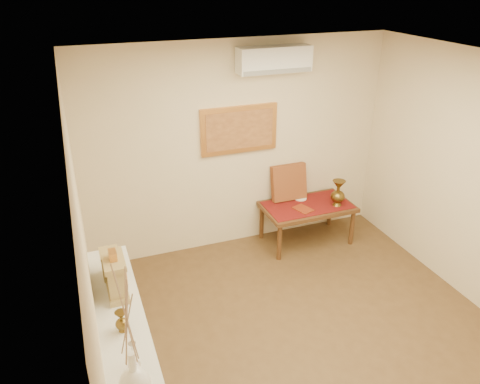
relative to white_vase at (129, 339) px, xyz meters
name	(u,v)px	position (x,y,z in m)	size (l,w,h in m)	color
floor	(317,349)	(1.83, 0.87, -1.50)	(4.50, 4.50, 0.00)	brown
ceiling	(344,75)	(1.83, 0.87, 1.20)	(4.50, 4.50, 0.00)	silver
wall_back	(239,148)	(1.83, 3.12, -0.15)	(4.00, 0.02, 2.70)	beige
wall_left	(90,281)	(-0.17, 0.87, -0.15)	(0.02, 4.50, 2.70)	beige
white_vase	(129,339)	(0.00, 0.00, 0.00)	(0.20, 0.20, 1.04)	white
candlestick	(133,354)	(0.03, 0.32, -0.43)	(0.09, 0.09, 0.19)	silver
brass_urn_small	(121,319)	(0.01, 0.69, -0.41)	(0.10, 0.10, 0.22)	brown
table_cloth	(308,205)	(2.68, 2.75, -0.95)	(1.14, 0.59, 0.01)	maroon
brass_urn_tall	(338,190)	(3.05, 2.61, -0.73)	(0.19, 0.19, 0.43)	brown
plate	(300,198)	(2.67, 2.95, -0.94)	(0.17, 0.17, 0.01)	white
menu	(303,209)	(2.56, 2.65, -0.94)	(0.18, 0.25, 0.01)	maroon
cushion	(289,182)	(2.52, 3.02, -0.70)	(0.49, 0.10, 0.49)	maroon
display_ledge	(126,361)	(0.01, 0.87, -1.01)	(0.37, 2.02, 0.98)	silver
mantel_clock	(116,276)	(0.03, 1.16, -0.35)	(0.17, 0.36, 0.41)	tan
wooden_chest	(111,263)	(0.02, 1.43, -0.40)	(0.16, 0.21, 0.24)	tan
low_table	(307,209)	(2.68, 2.75, -1.02)	(1.20, 0.70, 0.55)	#533119
painting	(239,130)	(1.83, 3.10, 0.10)	(1.00, 0.06, 0.60)	#D38E43
ac_unit	(274,59)	(2.23, 2.99, 0.95)	(0.90, 0.25, 0.30)	white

